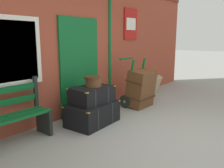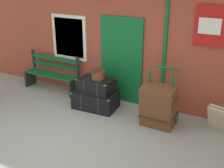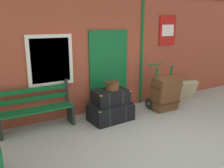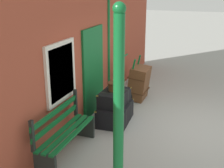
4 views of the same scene
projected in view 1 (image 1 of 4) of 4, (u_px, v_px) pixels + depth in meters
ground_plane at (183, 144)px, 3.72m from camera, size 60.00×60.00×0.00m
brick_facade at (71, 41)px, 4.99m from camera, size 10.40×0.35×3.20m
steamer_trunk_base at (93, 113)px, 4.56m from camera, size 1.05×0.71×0.43m
steamer_trunk_middle at (92, 95)px, 4.51m from camera, size 0.82×0.56×0.33m
round_hatbox at (93, 81)px, 4.49m from camera, size 0.34×0.32×0.20m
porters_trolley at (135, 95)px, 5.80m from camera, size 0.71×0.62×1.19m
large_brown_trunk at (141, 88)px, 5.66m from camera, size 0.70×0.54×0.93m
suitcase_olive at (152, 85)px, 6.87m from camera, size 0.61×0.45×0.59m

